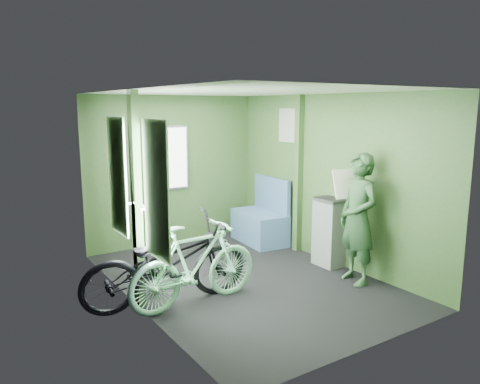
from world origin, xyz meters
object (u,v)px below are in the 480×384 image
Objects in this scene: bicycle_black at (169,306)px; waste_box at (329,232)px; bicycle_mint at (196,305)px; bench_seat at (261,223)px.

waste_box reaches higher than bicycle_black.
waste_box reaches higher than bicycle_mint.
bicycle_mint is 2.18m from waste_box.
bicycle_black reaches higher than bicycle_mint.
bicycle_mint is 1.51× the size of bench_seat.
waste_box is at bearing -84.59° from bicycle_black.
waste_box is (2.38, 0.03, 0.46)m from bicycle_black.
bicycle_mint is 1.66× the size of waste_box.
bicycle_black is 2.43m from waste_box.
waste_box is at bearing -87.64° from bicycle_mint.
bicycle_mint is 2.58m from bench_seat.
bicycle_black is 1.81× the size of bench_seat.
bicycle_mint is at bearing -136.47° from bench_seat.
bicycle_black is 0.30m from bicycle_mint.
bench_seat is (2.01, 1.59, 0.30)m from bicycle_mint.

